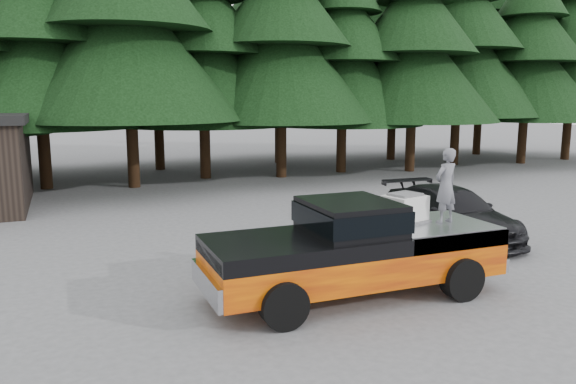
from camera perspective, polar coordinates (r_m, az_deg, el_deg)
name	(u,v)px	position (r m, az deg, el deg)	size (l,w,h in m)	color
ground	(274,292)	(11.50, -1.48, -10.11)	(120.00, 120.00, 0.00)	#515154
pickup_truck	(354,263)	(11.14, 6.68, -7.22)	(6.00, 2.04, 1.33)	orange
truck_cab	(350,216)	(10.85, 6.31, -2.43)	(1.66, 1.90, 0.59)	black
air_compressor	(405,209)	(11.78, 11.76, -1.74)	(0.79, 0.65, 0.54)	silver
man_on_bed	(446,186)	(11.86, 15.74, 0.62)	(0.56, 0.37, 1.53)	slate
parked_car	(450,213)	(16.14, 16.15, -2.08)	(1.96, 4.81, 1.40)	black
treeline	(151,12)	(27.91, -13.72, 17.38)	(60.15, 16.05, 17.50)	black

